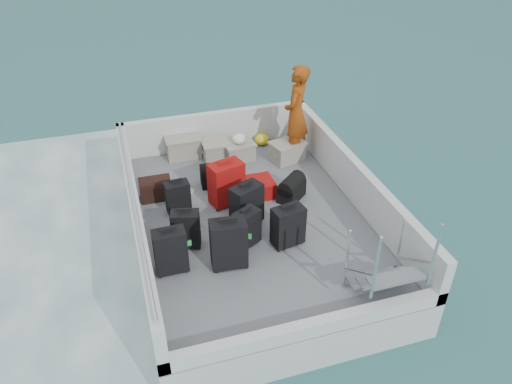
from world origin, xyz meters
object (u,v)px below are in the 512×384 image
crate_2 (239,152)px  suitcase_3 (229,245)px  suitcase_1 (186,230)px  crate_1 (218,151)px  suitcase_2 (178,198)px  crate_0 (183,147)px  suitcase_8 (252,189)px  suitcase_4 (246,229)px  suitcase_7 (247,205)px  passenger (296,114)px  suitcase_0 (171,252)px  suitcase_6 (288,226)px  crate_3 (287,152)px  suitcase_5 (226,184)px

crate_2 → suitcase_3: bearing=-108.3°
suitcase_1 → crate_1: size_ratio=1.10×
suitcase_2 → crate_0: 1.80m
suitcase_8 → crate_2: (0.12, 1.21, 0.02)m
suitcase_4 → crate_2: suitcase_4 is taller
suitcase_2 → crate_1: bearing=51.2°
suitcase_7 → crate_2: suitcase_7 is taller
suitcase_7 → passenger: bearing=24.6°
suitcase_0 → suitcase_6: 1.69m
suitcase_3 → suitcase_7: bearing=64.7°
suitcase_4 → passenger: passenger is taller
suitcase_3 → crate_1: suitcase_3 is taller
crate_1 → suitcase_4: bearing=-94.4°
suitcase_8 → crate_3: 1.34m
suitcase_4 → suitcase_5: (-0.00, 1.12, 0.07)m
suitcase_8 → suitcase_7: bearing=156.1°
suitcase_2 → suitcase_6: suitcase_6 is taller
suitcase_1 → suitcase_7: 1.01m
suitcase_3 → suitcase_8: bearing=67.7°
crate_1 → crate_3: (1.20, -0.41, 0.01)m
crate_1 → suitcase_6: bearing=-82.0°
suitcase_6 → passenger: (0.99, 2.34, 0.58)m
suitcase_6 → passenger: size_ratio=0.35×
suitcase_0 → passenger: size_ratio=0.38×
crate_0 → suitcase_1: bearing=-99.2°
suitcase_6 → crate_1: suitcase_6 is taller
crate_0 → passenger: (1.97, -0.65, 0.70)m
crate_2 → suitcase_8: bearing=-95.4°
suitcase_2 → suitcase_8: bearing=0.3°
suitcase_7 → suitcase_4: bearing=-132.1°
suitcase_0 → suitcase_7: (1.26, 0.73, -0.00)m
suitcase_2 → crate_0: suitcase_2 is taller
suitcase_8 → suitcase_1: bearing=126.5°
passenger → suitcase_1: bearing=-14.7°
suitcase_2 → suitcase_8: suitcase_2 is taller
crate_1 → crate_3: bearing=-18.8°
suitcase_8 → passenger: passenger is taller
suitcase_8 → crate_0: 1.86m
suitcase_3 → crate_2: (0.91, 2.75, -0.21)m
suitcase_5 → crate_0: (-0.40, 1.72, -0.18)m
suitcase_7 → crate_2: 1.95m
crate_2 → suitcase_2: bearing=-136.0°
crate_0 → crate_1: bearing=-27.4°
suitcase_6 → suitcase_7: size_ratio=0.93×
crate_0 → suitcase_3: bearing=-89.1°
suitcase_5 → crate_2: suitcase_5 is taller
suitcase_2 → suitcase_8: size_ratio=0.77×
suitcase_3 → crate_2: suitcase_3 is taller
suitcase_2 → suitcase_5: bearing=-2.0°
suitcase_3 → suitcase_7: (0.50, 0.85, -0.03)m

